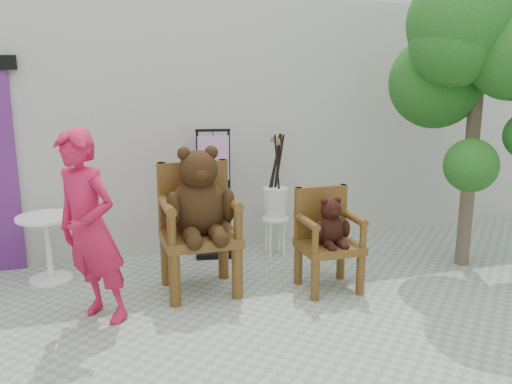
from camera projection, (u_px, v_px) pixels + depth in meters
ground_plane at (315, 343)px, 4.41m from camera, size 60.00×60.00×0.00m
back_wall at (221, 123)px, 6.96m from camera, size 9.00×1.00×3.00m
chair_big at (199, 209)px, 5.30m from camera, size 0.73×0.77×1.47m
chair_small at (328, 231)px, 5.43m from camera, size 0.58×0.54×1.02m
person at (90, 229)px, 4.58m from camera, size 0.73×0.74×1.72m
cafe_table at (48, 240)px, 5.64m from camera, size 0.60×0.60×0.70m
display_stand at (214, 208)px, 6.38m from camera, size 0.50×0.42×1.51m
stool_bucket at (275, 202)px, 6.41m from camera, size 0.32×0.32×1.45m
tree at (475, 52)px, 5.59m from camera, size 1.84×1.73×3.16m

